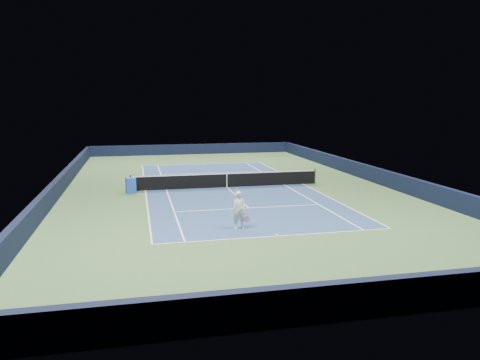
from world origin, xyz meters
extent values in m
plane|color=#3C5D32|center=(0.00, 0.00, 0.00)|extent=(40.00, 40.00, 0.00)
cube|color=black|center=(0.00, 19.82, 0.55)|extent=(22.00, 0.35, 1.10)
cube|color=black|center=(0.00, -19.82, 0.55)|extent=(22.00, 0.35, 1.10)
cube|color=black|center=(10.82, 0.00, 0.55)|extent=(0.35, 40.00, 1.10)
cube|color=black|center=(-10.82, 0.00, 0.55)|extent=(0.35, 40.00, 1.10)
cube|color=navy|center=(0.00, 0.00, 0.00)|extent=(10.97, 23.77, 0.01)
cube|color=white|center=(0.00, 11.88, 0.01)|extent=(10.97, 0.08, 0.00)
cube|color=white|center=(0.00, -11.88, 0.01)|extent=(10.97, 0.08, 0.00)
cube|color=white|center=(5.49, 0.00, 0.01)|extent=(0.08, 23.77, 0.00)
cube|color=white|center=(-5.49, 0.00, 0.01)|extent=(0.08, 23.77, 0.00)
cube|color=white|center=(4.12, 0.00, 0.01)|extent=(0.08, 23.77, 0.00)
cube|color=white|center=(-4.12, 0.00, 0.01)|extent=(0.08, 23.77, 0.00)
cube|color=white|center=(0.00, 6.40, 0.01)|extent=(8.23, 0.08, 0.00)
cube|color=white|center=(0.00, -6.40, 0.01)|extent=(8.23, 0.08, 0.00)
cube|color=white|center=(0.00, 0.00, 0.01)|extent=(0.08, 12.80, 0.00)
cube|color=white|center=(0.00, 11.73, 0.01)|extent=(0.08, 0.30, 0.00)
cube|color=white|center=(0.00, -11.73, 0.01)|extent=(0.08, 0.30, 0.00)
cylinder|color=black|center=(-6.40, 0.00, 0.54)|extent=(0.10, 0.10, 1.07)
cylinder|color=black|center=(6.40, 0.00, 0.54)|extent=(0.10, 0.10, 1.07)
cube|color=black|center=(0.00, 0.00, 0.46)|extent=(12.80, 0.03, 0.91)
cube|color=white|center=(0.00, 0.00, 0.94)|extent=(12.80, 0.04, 0.06)
cube|color=white|center=(0.00, 0.00, 0.46)|extent=(0.05, 0.04, 0.91)
cube|color=blue|center=(-6.40, -0.60, 0.49)|extent=(0.69, 0.64, 0.99)
cube|color=white|center=(-6.11, -0.60, 0.45)|extent=(0.04, 0.44, 0.44)
imported|color=silver|center=(-1.42, -10.35, 0.90)|extent=(0.69, 0.49, 1.78)
cylinder|color=#C6809F|center=(-1.10, -10.40, 0.70)|extent=(0.03, 0.03, 0.29)
cylinder|color=black|center=(-1.10, -10.40, 0.46)|extent=(0.29, 0.02, 0.29)
cylinder|color=#C47E8F|center=(-1.10, -10.40, 0.46)|extent=(0.31, 0.03, 0.31)
sphere|color=yellow|center=(-1.32, -9.35, 1.71)|extent=(0.07, 0.07, 0.07)
camera|label=1|loc=(-5.99, -30.92, 5.98)|focal=35.00mm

